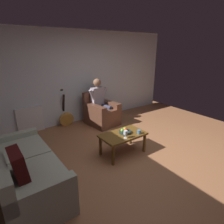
{
  "coord_description": "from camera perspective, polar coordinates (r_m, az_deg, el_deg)",
  "views": [
    {
      "loc": [
        2.39,
        2.2,
        2.05
      ],
      "look_at": [
        0.09,
        -1.12,
        0.67
      ],
      "focal_mm": 29.92,
      "sensor_mm": 36.0,
      "label": 1
    }
  ],
  "objects": [
    {
      "name": "armchair",
      "position": [
        5.27,
        -3.33,
        -0.29
      ],
      "size": [
        0.82,
        0.93,
        0.9
      ],
      "rotation": [
        0.0,
        0.0,
        0.14
      ],
      "color": "brown",
      "rests_on": "ground"
    },
    {
      "name": "candle_jar",
      "position": [
        3.77,
        8.26,
        -6.04
      ],
      "size": [
        0.08,
        0.08,
        0.08
      ],
      "primitive_type": "cylinder",
      "color": "slate",
      "rests_on": "coffee_table"
    },
    {
      "name": "ground_plane",
      "position": [
        3.84,
        10.96,
        -13.78
      ],
      "size": [
        6.46,
        6.46,
        0.0
      ],
      "primitive_type": "plane",
      "color": "#97603E"
    },
    {
      "name": "fruit_bowl",
      "position": [
        3.77,
        3.97,
        -5.92
      ],
      "size": [
        0.24,
        0.24,
        0.11
      ],
      "color": "#222F2B",
      "rests_on": "coffee_table"
    },
    {
      "name": "radiator",
      "position": [
        5.17,
        -23.69,
        -2.21
      ],
      "size": [
        0.63,
        0.06,
        0.66
      ],
      "primitive_type": "cube",
      "color": "white",
      "rests_on": "ground"
    },
    {
      "name": "coffee_table",
      "position": [
        3.78,
        3.34,
        -7.63
      ],
      "size": [
        0.92,
        0.55,
        0.43
      ],
      "rotation": [
        0.0,
        0.0,
        0.03
      ],
      "color": "brown",
      "rests_on": "ground"
    },
    {
      "name": "wall_back",
      "position": [
        5.49,
        -8.67,
        10.49
      ],
      "size": [
        5.78,
        0.06,
        2.54
      ],
      "primitive_type": "cube",
      "color": "silver",
      "rests_on": "ground"
    },
    {
      "name": "guitar",
      "position": [
        5.3,
        -13.82,
        -1.77
      ],
      "size": [
        0.39,
        0.33,
        1.02
      ],
      "color": "#BC883A",
      "rests_on": "ground"
    },
    {
      "name": "couch",
      "position": [
        3.18,
        -25.1,
        -16.33
      ],
      "size": [
        0.86,
        1.82,
        0.89
      ],
      "rotation": [
        0.0,
        0.0,
        1.6
      ],
      "color": "#AAAF9B",
      "rests_on": "ground"
    },
    {
      "name": "wine_glass_near",
      "position": [
        3.54,
        4.14,
        -6.43
      ],
      "size": [
        0.08,
        0.08,
        0.16
      ],
      "color": "silver",
      "rests_on": "coffee_table"
    },
    {
      "name": "person_seated",
      "position": [
        5.19,
        -3.65,
        3.51
      ],
      "size": [
        0.64,
        0.63,
        1.27
      ],
      "rotation": [
        0.0,
        0.0,
        0.14
      ],
      "color": "#A1949D",
      "rests_on": "ground"
    }
  ]
}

